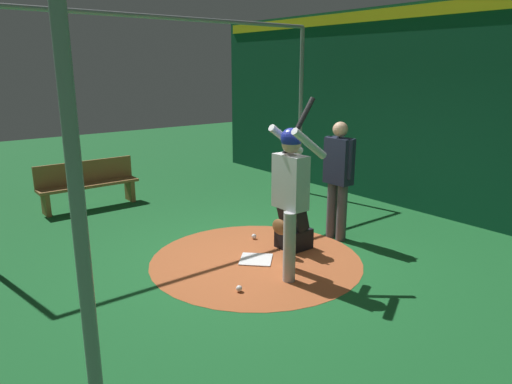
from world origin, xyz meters
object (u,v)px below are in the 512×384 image
batter (291,187)px  baseball_1 (254,236)px  bench (88,183)px  umpire (338,174)px  baseball_0 (239,288)px  home_plate (256,259)px  catcher (292,223)px

batter → baseball_1: 1.71m
baseball_1 → bench: bearing=-67.4°
umpire → baseball_0: 2.46m
bench → home_plate: bearing=102.6°
catcher → baseball_0: 1.56m
batter → baseball_1: bearing=-108.4°
bench → baseball_1: (-1.35, 3.24, -0.40)m
batter → bench: batter is taller
catcher → bench: size_ratio=0.54×
home_plate → baseball_0: (0.73, 0.61, 0.03)m
umpire → bench: (2.35, -3.97, -0.55)m
home_plate → batter: batter is taller
umpire → bench: size_ratio=0.98×
home_plate → catcher: catcher is taller
baseball_0 → batter: bearing=-179.6°
baseball_1 → baseball_0: bearing=46.4°
umpire → baseball_1: 1.56m
baseball_0 → baseball_1: same height
home_plate → bench: 4.01m
batter → baseball_1: size_ratio=29.28×
catcher → baseball_1: bearing=-73.4°
bench → baseball_0: (-0.14, 4.50, -0.40)m
bench → baseball_0: bench is taller
home_plate → baseball_0: baseball_0 is taller
bench → catcher: bearing=111.6°
umpire → batter: bearing=20.3°
batter → umpire: size_ratio=1.23×
batter → baseball_0: bearing=0.4°
batter → umpire: bearing=-159.7°
baseball_1 → batter: bearing=71.6°
catcher → umpire: umpire is taller
home_plate → catcher: size_ratio=0.43×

